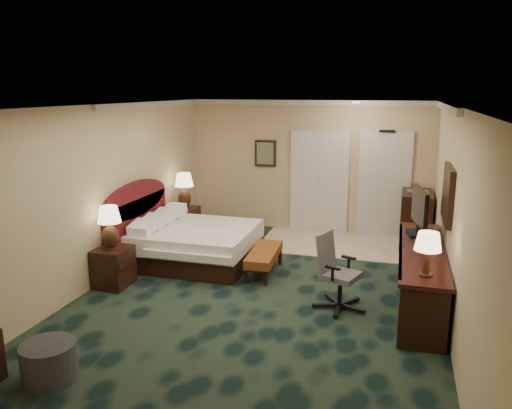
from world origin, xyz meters
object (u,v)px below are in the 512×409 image
(minibar, at_px, (416,219))
(lamp_near, at_px, (110,228))
(nightstand_far, at_px, (184,223))
(nightstand_near, at_px, (113,267))
(desk, at_px, (420,277))
(tv, at_px, (419,212))
(desk_chair, at_px, (341,272))
(bed_bench, at_px, (264,262))
(lamp_far, at_px, (184,191))
(ottoman, at_px, (49,362))
(bed, at_px, (197,245))

(minibar, bearing_deg, lamp_near, -142.94)
(nightstand_far, bearing_deg, nightstand_near, -90.29)
(desk, height_order, tv, tv)
(lamp_near, height_order, desk_chair, lamp_near)
(nightstand_near, relative_size, lamp_near, 0.91)
(bed_bench, bearing_deg, nightstand_near, -154.76)
(lamp_far, bearing_deg, desk, -24.46)
(desk_chair, bearing_deg, minibar, 91.26)
(tv, bearing_deg, lamp_far, 153.93)
(lamp_near, relative_size, tv, 0.72)
(desk, relative_size, tv, 3.09)
(ottoman, bearing_deg, desk_chair, 43.94)
(nightstand_near, xyz_separation_m, ottoman, (0.74, -2.41, -0.10))
(tv, distance_m, desk_chair, 1.62)
(nightstand_far, bearing_deg, bed, -56.50)
(bed, xyz_separation_m, lamp_far, (-0.77, 1.21, 0.67))
(nightstand_near, bearing_deg, lamp_near, -100.20)
(nightstand_near, distance_m, tv, 4.64)
(desk_chair, bearing_deg, tv, 67.40)
(nightstand_far, bearing_deg, ottoman, -81.71)
(bed, height_order, lamp_near, lamp_near)
(nightstand_far, distance_m, tv, 4.64)
(bed, bearing_deg, lamp_far, 122.25)
(lamp_far, xyz_separation_m, desk, (4.39, -2.00, -0.57))
(lamp_far, relative_size, desk_chair, 0.67)
(tv, relative_size, desk_chair, 0.87)
(nightstand_near, xyz_separation_m, desk_chair, (3.39, 0.14, 0.22))
(desk_chair, xyz_separation_m, minibar, (1.03, 3.18, 0.01))
(desk, bearing_deg, minibar, 90.11)
(bed_bench, bearing_deg, bed, 165.53)
(nightstand_far, bearing_deg, lamp_near, -90.36)
(nightstand_near, relative_size, desk_chair, 0.58)
(minibar, bearing_deg, nightstand_far, -170.12)
(nightstand_far, relative_size, desk_chair, 0.61)
(desk, relative_size, desk_chair, 2.70)
(tv, bearing_deg, nightstand_near, -173.15)
(nightstand_far, xyz_separation_m, lamp_far, (0.02, 0.03, 0.66))
(nightstand_near, distance_m, nightstand_far, 2.55)
(nightstand_near, height_order, desk, desk)
(nightstand_far, bearing_deg, tv, -16.54)
(nightstand_near, bearing_deg, ottoman, -73.03)
(minibar, bearing_deg, tv, -90.95)
(desk_chair, bearing_deg, nightstand_near, -158.39)
(ottoman, bearing_deg, nightstand_near, 106.97)
(bed, xyz_separation_m, nightstand_near, (-0.80, -1.37, -0.01))
(lamp_near, bearing_deg, lamp_far, 89.22)
(nightstand_far, relative_size, tv, 0.70)
(nightstand_far, xyz_separation_m, tv, (4.37, -1.30, 0.84))
(bed, distance_m, lamp_far, 1.58)
(desk_chair, bearing_deg, bed, 173.91)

